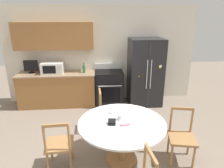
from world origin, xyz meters
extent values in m
plane|color=gray|center=(0.00, 0.00, 0.00)|extent=(14.00, 14.00, 0.00)
cube|color=silver|center=(0.00, 2.65, 1.30)|extent=(5.20, 0.10, 2.60)
cube|color=#936033|center=(-1.21, 2.43, 1.84)|extent=(1.99, 0.34, 0.68)
cube|color=#936033|center=(-1.21, 2.29, 0.43)|extent=(1.99, 0.62, 0.86)
cube|color=#997A5B|center=(-1.21, 2.29, 0.88)|extent=(2.01, 0.64, 0.03)
cube|color=black|center=(1.15, 2.21, 0.89)|extent=(0.87, 0.74, 1.78)
cube|color=#333333|center=(1.15, 1.84, 0.89)|extent=(0.01, 0.01, 1.71)
cylinder|color=silver|center=(1.10, 1.83, 0.93)|extent=(0.02, 0.02, 0.75)
cylinder|color=silver|center=(1.20, 1.83, 0.93)|extent=(0.02, 0.02, 0.75)
cube|color=yellow|center=(1.42, 1.84, 1.12)|extent=(0.07, 0.02, 0.05)
cube|color=orange|center=(0.90, 1.84, 0.89)|extent=(0.04, 0.01, 0.03)
cube|color=white|center=(1.43, 1.84, 1.14)|extent=(0.06, 0.01, 0.05)
cube|color=black|center=(0.18, 2.26, 0.45)|extent=(0.74, 0.64, 0.90)
cube|color=black|center=(0.18, 1.94, 0.36)|extent=(0.53, 0.01, 0.40)
cylinder|color=silver|center=(0.18, 1.91, 0.63)|extent=(0.60, 0.02, 0.02)
cube|color=black|center=(0.18, 2.26, 0.91)|extent=(0.74, 0.64, 0.02)
cube|color=white|center=(0.18, 2.55, 1.00)|extent=(0.74, 0.06, 0.16)
cube|color=white|center=(-1.29, 2.30, 1.04)|extent=(0.55, 0.39, 0.29)
cube|color=black|center=(-1.34, 2.10, 1.04)|extent=(0.32, 0.01, 0.20)
cube|color=silver|center=(-1.09, 2.10, 1.04)|extent=(0.11, 0.01, 0.21)
cylinder|color=black|center=(-1.85, 2.36, 0.91)|extent=(0.16, 0.16, 0.02)
cylinder|color=black|center=(-1.85, 2.36, 0.94)|extent=(0.03, 0.03, 0.04)
cube|color=black|center=(-1.85, 2.36, 1.10)|extent=(0.35, 0.05, 0.28)
cylinder|color=#2D6B38|center=(-0.48, 2.26, 0.99)|extent=(0.07, 0.07, 0.18)
cylinder|color=#2D6B38|center=(-0.48, 2.26, 1.12)|extent=(0.03, 0.03, 0.07)
cylinder|color=#262626|center=(-0.48, 2.26, 1.16)|extent=(0.03, 0.03, 0.01)
cylinder|color=white|center=(0.22, -0.08, 0.72)|extent=(1.40, 1.40, 0.03)
cylinder|color=#9E7042|center=(0.22, -0.08, 0.36)|extent=(0.11, 0.11, 0.67)
cylinder|color=#9E7042|center=(0.22, -0.08, 0.01)|extent=(0.52, 0.52, 0.03)
cube|color=#9E7042|center=(1.21, -0.17, 0.43)|extent=(0.50, 0.50, 0.04)
cylinder|color=#9E7042|center=(1.34, -0.37, 0.21)|extent=(0.04, 0.04, 0.41)
cylinder|color=#9E7042|center=(1.00, -0.30, 0.21)|extent=(0.04, 0.04, 0.41)
cylinder|color=#9E7042|center=(1.41, -0.03, 0.21)|extent=(0.04, 0.04, 0.41)
cylinder|color=#9E7042|center=(1.07, 0.04, 0.21)|extent=(0.04, 0.04, 0.41)
cylinder|color=#9E7042|center=(1.41, -0.02, 0.68)|extent=(0.04, 0.04, 0.45)
cylinder|color=#9E7042|center=(1.08, 0.05, 0.68)|extent=(0.04, 0.04, 0.45)
cube|color=#9E7042|center=(1.24, 0.02, 0.88)|extent=(0.34, 0.11, 0.04)
cube|color=#9E7042|center=(-0.77, -0.15, 0.43)|extent=(0.44, 0.44, 0.04)
cylinder|color=#9E7042|center=(-0.95, 0.01, 0.21)|extent=(0.04, 0.04, 0.41)
cylinder|color=#9E7042|center=(-0.61, 0.03, 0.21)|extent=(0.04, 0.04, 0.41)
cylinder|color=#9E7042|center=(-0.93, -0.33, 0.21)|extent=(0.04, 0.04, 0.41)
cylinder|color=#9E7042|center=(-0.59, -0.31, 0.21)|extent=(0.04, 0.04, 0.41)
cylinder|color=#9E7042|center=(-0.93, -0.35, 0.68)|extent=(0.04, 0.04, 0.45)
cylinder|color=#9E7042|center=(-0.59, -0.33, 0.68)|extent=(0.04, 0.04, 0.45)
cube|color=#9E7042|center=(-0.76, -0.34, 0.88)|extent=(0.35, 0.05, 0.04)
cylinder|color=#9E7042|center=(0.40, -0.88, 0.68)|extent=(0.04, 0.04, 0.45)
cube|color=#9E7042|center=(0.41, -1.05, 0.88)|extent=(0.07, 0.35, 0.04)
cube|color=#9E7042|center=(0.09, 0.90, 0.43)|extent=(0.43, 0.43, 0.04)
cylinder|color=#9E7042|center=(0.25, 1.08, 0.21)|extent=(0.04, 0.04, 0.41)
cylinder|color=#9E7042|center=(0.26, 0.74, 0.21)|extent=(0.04, 0.04, 0.41)
cylinder|color=#9E7042|center=(-0.09, 1.07, 0.21)|extent=(0.04, 0.04, 0.41)
cylinder|color=#9E7042|center=(-0.08, 0.73, 0.21)|extent=(0.04, 0.04, 0.41)
cylinder|color=#9E7042|center=(-0.11, 1.07, 0.68)|extent=(0.04, 0.04, 0.45)
cylinder|color=#9E7042|center=(-0.10, 0.72, 0.68)|extent=(0.04, 0.04, 0.45)
cube|color=#9E7042|center=(-0.10, 0.90, 0.88)|extent=(0.05, 0.35, 0.04)
cylinder|color=silver|center=(0.20, 0.01, 0.77)|extent=(0.10, 0.10, 0.09)
cylinder|color=#8C4C99|center=(0.20, 0.01, 0.76)|extent=(0.08, 0.08, 0.05)
cylinder|color=pink|center=(0.26, -0.18, 0.76)|extent=(0.16, 0.08, 0.05)
cube|color=black|center=(0.05, -0.13, 0.75)|extent=(0.13, 0.11, 0.03)
cube|color=black|center=(0.06, -0.11, 0.77)|extent=(0.13, 0.11, 0.06)
cube|color=white|center=(0.15, 0.37, 0.74)|extent=(0.27, 0.34, 0.01)
cube|color=beige|center=(0.15, 0.37, 0.74)|extent=(0.25, 0.32, 0.01)
cube|color=silver|center=(0.15, 0.37, 0.75)|extent=(0.23, 0.31, 0.01)
camera|label=1|loc=(-0.18, -2.85, 2.35)|focal=32.00mm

